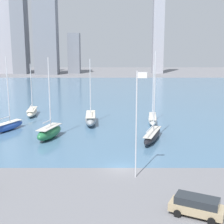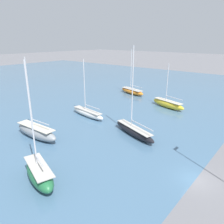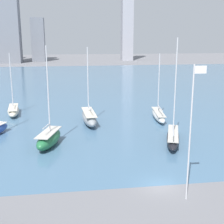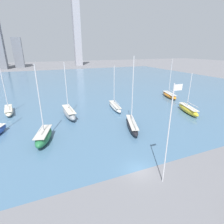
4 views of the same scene
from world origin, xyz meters
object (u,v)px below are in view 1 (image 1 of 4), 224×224
Objects in this scene: sailboat_gray at (90,119)px; sailboat_green at (49,132)px; sailboat_black at (152,135)px; flag_pole at (136,122)px; sailboat_white at (152,119)px; sailboat_blue at (8,126)px; sailboat_cream at (32,112)px; parked_suv_tan at (196,205)px.

sailboat_green is at bearing -123.50° from sailboat_gray.
sailboat_black is 18.32m from sailboat_green.
sailboat_green is at bearing 129.32° from flag_pole.
sailboat_gray is at bearing 104.80° from flag_pole.
sailboat_green is at bearing -141.20° from sailboat_white.
sailboat_blue is at bearing 135.60° from flag_pole.
flag_pole is 0.92× the size of sailboat_green.
flag_pole is 44.04m from sailboat_cream.
sailboat_white is at bearing 48.72° from sailboat_green.
parked_suv_tan is at bearing -74.69° from sailboat_gray.
sailboat_blue is 2.64× the size of parked_suv_tan.
parked_suv_tan is at bearing -84.35° from sailboat_white.
sailboat_green is 32.75m from parked_suv_tan.
parked_suv_tan is (27.43, -46.66, 0.14)m from sailboat_cream.
sailboat_black reaches higher than sailboat_blue.
sailboat_black is at bearing 75.71° from flag_pole.
sailboat_green is 2.64× the size of parked_suv_tan.
flag_pole is 2.42× the size of parked_suv_tan.
flag_pole is 1.07× the size of sailboat_cream.
sailboat_blue is 1.00× the size of sailboat_green.
sailboat_black is (-1.73, -13.55, 0.07)m from sailboat_white.
parked_suv_tan is (-0.78, -39.01, 0.18)m from sailboat_white.
sailboat_cream is (1.07, 14.51, -0.07)m from sailboat_blue.
sailboat_blue is 14.55m from sailboat_cream.
sailboat_green is (-14.15, 17.28, -5.90)m from flag_pole.
sailboat_blue is at bearing -174.59° from sailboat_black.
sailboat_blue reaches higher than parked_suv_tan.
sailboat_cream is 54.13m from parked_suv_tan.
sailboat_black is at bearing 28.70° from parked_suv_tan.
sailboat_white is 39.02m from parked_suv_tan.
sailboat_gray reaches higher than sailboat_white.
sailboat_cream is 0.80× the size of sailboat_black.
sailboat_white is (5.87, 29.79, -6.23)m from flag_pole.
sailboat_gray reaches higher than sailboat_cream.
sailboat_black reaches higher than flag_pole.
flag_pole is at bearing -85.22° from sailboat_black.
sailboat_black is (26.48, -21.21, 0.03)m from sailboat_cream.
sailboat_gray is 0.96× the size of sailboat_blue.
sailboat_blue is 1.16× the size of sailboat_white.
sailboat_white is at bearing 25.41° from parked_suv_tan.
parked_suv_tan is (5.09, -9.22, -6.05)m from flag_pole.
sailboat_gray is (-7.55, 28.57, -5.91)m from flag_pole.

